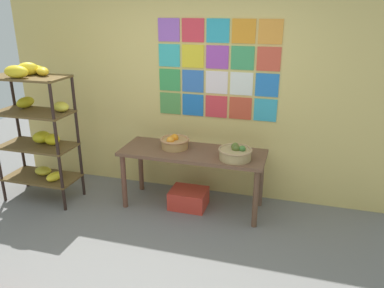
% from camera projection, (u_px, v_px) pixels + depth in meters
% --- Properties ---
extents(ground, '(9.65, 9.65, 0.00)m').
position_uv_depth(ground, '(133.00, 276.00, 3.40)').
color(ground, slate).
extents(back_wall_with_art, '(4.85, 0.07, 2.82)m').
position_uv_depth(back_wall_with_art, '(192.00, 82.00, 4.59)').
color(back_wall_with_art, '#DDC16B').
rests_on(back_wall_with_art, ground).
extents(banana_shelf_unit, '(0.90, 0.49, 1.68)m').
position_uv_depth(banana_shelf_unit, '(37.00, 122.00, 4.47)').
color(banana_shelf_unit, black).
rests_on(banana_shelf_unit, ground).
extents(display_table, '(1.66, 0.61, 0.71)m').
position_uv_depth(display_table, '(193.00, 158.00, 4.38)').
color(display_table, brown).
rests_on(display_table, ground).
extents(fruit_basket_right, '(0.34, 0.34, 0.17)m').
position_uv_depth(fruit_basket_right, '(175.00, 142.00, 4.42)').
color(fruit_basket_right, '#AF844B').
rests_on(fruit_basket_right, display_table).
extents(fruit_basket_centre, '(0.37, 0.37, 0.17)m').
position_uv_depth(fruit_basket_centre, '(235.00, 153.00, 4.10)').
color(fruit_basket_centre, tan).
rests_on(fruit_basket_centre, display_table).
extents(produce_crate_under_table, '(0.43, 0.34, 0.22)m').
position_uv_depth(produce_crate_under_table, '(189.00, 198.00, 4.54)').
color(produce_crate_under_table, red).
rests_on(produce_crate_under_table, ground).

